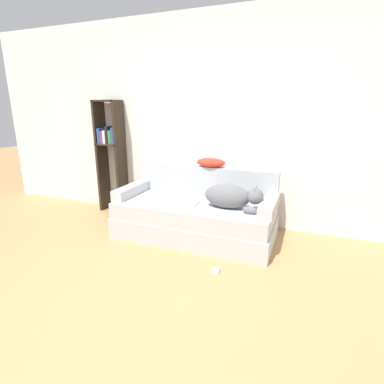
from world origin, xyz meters
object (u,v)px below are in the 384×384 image
bookshelf (110,149)px  dog (232,196)px  throw_pillow (211,163)px  power_adapter (216,270)px  laptop (183,202)px  couch (195,219)px

bookshelf → dog: bearing=-15.0°
throw_pillow → power_adapter: (0.42, -1.09, -0.85)m
laptop → couch: bearing=40.3°
couch → power_adapter: couch is taller
laptop → power_adapter: 0.97m
dog → power_adapter: size_ratio=9.68×
dog → bookshelf: bearing=165.0°
throw_pillow → bookshelf: 1.60m
laptop → power_adapter: (0.61, -0.62, -0.43)m
dog → power_adapter: bearing=-87.1°
couch → throw_pillow: bearing=78.8°
laptop → bookshelf: (-1.40, 0.56, 0.49)m
couch → bookshelf: (-1.52, 0.47, 0.72)m
laptop → throw_pillow: (0.19, 0.47, 0.41)m
couch → bookshelf: size_ratio=1.16×
couch → dog: dog is taller
couch → laptop: laptop is taller
power_adapter → dog: bearing=92.9°
dog → power_adapter: (0.03, -0.65, -0.57)m
throw_pillow → power_adapter: 1.44m
dog → throw_pillow: size_ratio=1.79×
laptop → power_adapter: bearing=-44.2°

